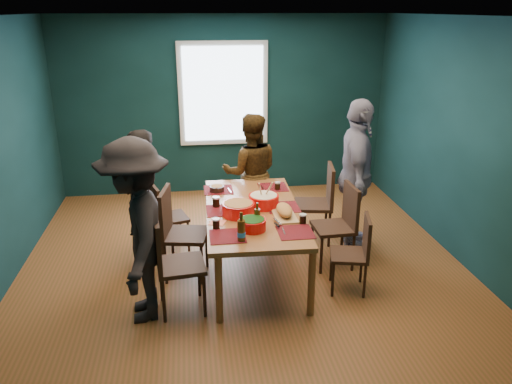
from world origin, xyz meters
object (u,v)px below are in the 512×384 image
Objects in this scene: person_right at (356,176)px; cutting_board at (284,211)px; chair_left_near at (170,257)px; chair_right_near at (357,248)px; dining_table at (253,215)px; bowl_herbs at (253,224)px; person_back at (251,173)px; bowl_salad at (238,209)px; chair_right_far at (321,198)px; chair_right_mid at (341,219)px; person_near_left at (137,232)px; chair_left_far at (164,213)px; chair_left_mid at (176,227)px; person_far_left at (140,198)px; bowl_dumpling at (264,200)px.

person_right is 3.38× the size of cutting_board.
chair_left_near reaches higher than chair_right_near.
bowl_herbs is at bearing -95.88° from dining_table.
person_right is at bearing 150.95° from person_back.
person_back is 4.60× the size of bowl_salad.
chair_right_far is 2.93× the size of bowl_salad.
chair_right_mid is 0.55× the size of person_near_left.
bowl_herbs is (0.91, -1.20, 0.33)m from chair_left_far.
cutting_board is at bearing 13.44° from chair_left_near.
person_back is 2.27m from person_near_left.
dining_table is 0.40m from cutting_board.
cutting_board is at bearing 103.54° from person_near_left.
person_near_left is at bearing -137.53° from chair_right_far.
bowl_herbs is at bearing -26.60° from chair_left_mid.
chair_right_mid is at bearing 27.78° from bowl_herbs.
person_near_left is 3.22× the size of cutting_board.
person_far_left is 1.50m from bowl_herbs.
bowl_dumpling is (0.12, 0.05, 0.14)m from dining_table.
chair_right_mid is (0.06, -0.65, -0.02)m from chair_right_far.
chair_left_near is at bearing 21.43° from person_far_left.
chair_left_mid is at bearing 177.75° from chair_right_mid.
dining_table is 2.05× the size of chair_left_near.
person_right is (2.50, -0.00, 0.14)m from person_far_left.
dining_table is 1.01m from chair_right_mid.
cutting_board reaches higher than bowl_herbs.
person_right reaches higher than chair_left_mid.
chair_right_far is 2.52m from person_near_left.
dining_table is at bearing 82.13° from bowl_herbs.
bowl_herbs is at bearing 53.39° from person_far_left.
person_near_left is at bearing -163.47° from cutting_board.
dining_table is 2.02× the size of chair_left_mid.
chair_left_mid is 1.82m from chair_right_mid.
chair_left_far is at bearing -170.36° from chair_right_far.
person_near_left is (-2.15, -0.16, 0.39)m from chair_right_near.
person_far_left is (-2.16, -0.24, 0.20)m from chair_right_far.
chair_right_far is at bearing 30.36° from chair_left_near.
person_right is at bearing 93.79° from person_far_left.
chair_right_near is (1.00, -0.52, -0.20)m from dining_table.
bowl_dumpling is (1.11, -0.62, 0.34)m from chair_left_far.
chair_left_mid is at bearing 47.60° from person_far_left.
dining_table is 1.16× the size of person_near_left.
person_right is 1.67m from bowl_herbs.
person_near_left is (-0.17, -1.36, 0.38)m from chair_left_far.
chair_left_near is 1.99m from chair_right_mid.
chair_left_mid reaches higher than chair_left_far.
dining_table is 1.15m from chair_right_near.
person_back is at bearing 77.39° from bowl_salad.
dining_table is 2.40× the size of chair_left_far.
chair_left_far is at bearing 150.76° from bowl_dumpling.
chair_right_far is at bearing 54.39° from cutting_board.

